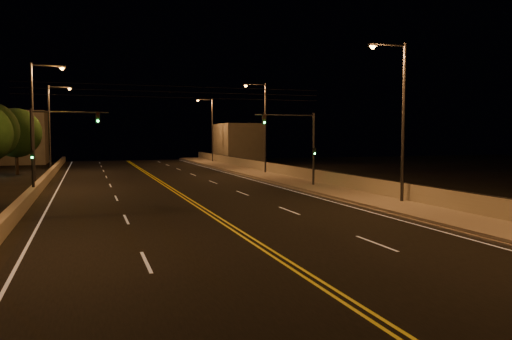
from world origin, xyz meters
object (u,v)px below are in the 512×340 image
object	(u,v)px
streetlight_2	(263,123)
traffic_signal_left	(48,142)
streetlight_6	(52,123)
streetlight_5	(36,118)
streetlight_3	(211,126)
tree_2	(16,133)
streetlight_1	(400,113)
traffic_signal_right	(302,141)

from	to	relation	value
streetlight_2	traffic_signal_left	bearing A→B (deg)	-146.04
streetlight_6	streetlight_5	bearing A→B (deg)	-90.00
streetlight_2	streetlight_3	world-z (taller)	same
streetlight_2	traffic_signal_left	distance (m)	24.58
streetlight_5	streetlight_3	bearing A→B (deg)	56.33
streetlight_2	streetlight_5	xyz separation A→B (m)	(-21.47, -8.54, 0.00)
streetlight_2	tree_2	bearing A→B (deg)	160.34
traffic_signal_left	tree_2	world-z (taller)	tree_2
streetlight_6	traffic_signal_left	world-z (taller)	streetlight_6
streetlight_1	traffic_signal_left	bearing A→B (deg)	151.94
streetlight_2	tree_2	xyz separation A→B (m)	(-25.06, 8.96, -1.07)
streetlight_3	streetlight_5	world-z (taller)	same
traffic_signal_left	traffic_signal_right	bearing A→B (deg)	0.00
streetlight_2	streetlight_3	distance (m)	23.70
streetlight_3	traffic_signal_right	size ratio (longest dim) A/B	1.61
traffic_signal_right	traffic_signal_left	size ratio (longest dim) A/B	1.00
streetlight_5	traffic_signal_right	size ratio (longest dim) A/B	1.61
streetlight_1	streetlight_6	distance (m)	40.34
streetlight_3	streetlight_6	bearing A→B (deg)	-146.75
streetlight_3	tree_2	size ratio (longest dim) A/B	1.36
streetlight_5	traffic_signal_right	bearing A→B (deg)	-14.49
traffic_signal_left	streetlight_2	bearing A→B (deg)	33.96
streetlight_6	traffic_signal_right	world-z (taller)	streetlight_6
streetlight_2	tree_2	distance (m)	26.64
streetlight_3	streetlight_1	bearing A→B (deg)	-90.00
traffic_signal_right	tree_2	bearing A→B (deg)	136.08
streetlight_2	streetlight_3	xyz separation A→B (m)	(0.00, 23.70, 0.00)
streetlight_3	traffic_signal_right	bearing A→B (deg)	-92.36
tree_2	streetlight_1	bearing A→B (deg)	-53.19
traffic_signal_left	streetlight_6	bearing A→B (deg)	92.80
streetlight_6	traffic_signal_left	size ratio (longest dim) A/B	1.61
tree_2	streetlight_3	bearing A→B (deg)	30.46
streetlight_1	streetlight_5	distance (m)	26.78
tree_2	streetlight_5	bearing A→B (deg)	-78.41
streetlight_1	streetlight_3	world-z (taller)	same
streetlight_3	tree_2	bearing A→B (deg)	-149.54
traffic_signal_right	tree_2	distance (m)	32.66
streetlight_3	streetlight_5	distance (m)	38.73
streetlight_5	traffic_signal_left	xyz separation A→B (m)	(1.14, -5.15, -1.76)
streetlight_3	traffic_signal_left	size ratio (longest dim) A/B	1.61
streetlight_2	streetlight_6	distance (m)	23.53
streetlight_1	traffic_signal_left	world-z (taller)	streetlight_1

